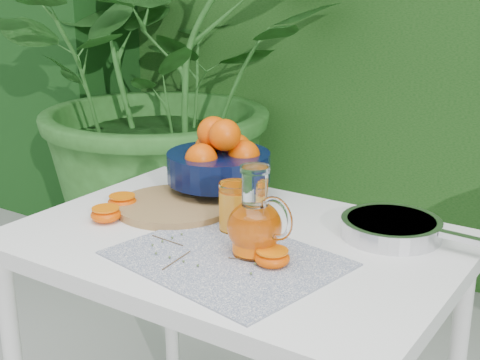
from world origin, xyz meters
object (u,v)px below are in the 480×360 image
Objects in this scene: saute_pan at (393,227)px; juice_pitcher at (255,224)px; fruit_bowl at (220,160)px; white_table at (235,269)px; cutting_board at (175,206)px.

juice_pitcher is at bearing -128.33° from saute_pan.
saute_pan is at bearing -2.40° from fruit_bowl.
fruit_bowl is (-0.19, 0.22, 0.18)m from white_table.
cutting_board is (-0.23, 0.06, 0.09)m from white_table.
cutting_board is at bearing 164.15° from white_table.
fruit_bowl reaches higher than juice_pitcher.
juice_pitcher reaches higher than white_table.
fruit_bowl reaches higher than white_table.
white_table is 5.15× the size of juice_pitcher.
fruit_bowl is at bearing 78.23° from cutting_board.
saute_pan reaches higher than cutting_board.
cutting_board is 0.54m from saute_pan.
fruit_bowl is 1.58× the size of juice_pitcher.
cutting_board is 0.35m from juice_pitcher.
fruit_bowl is at bearing 135.85° from juice_pitcher.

